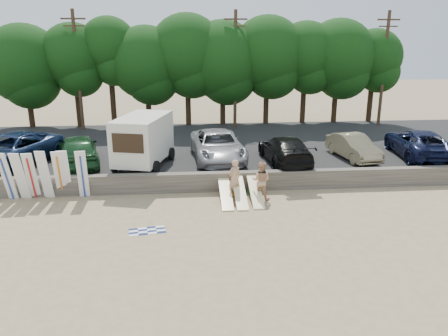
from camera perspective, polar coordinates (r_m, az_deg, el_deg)
The scene contains 27 objects.
ground at distance 20.23m, azimuth 0.72°, elevation -5.81°, with size 120.00×120.00×0.00m, color tan.
seawall at distance 22.85m, azimuth -0.01°, elevation -1.75°, with size 44.00×0.50×1.00m, color #6B6356.
parking_lot at distance 30.07m, azimuth -1.23°, elevation 2.54°, with size 44.00×14.50×0.70m, color #282828.
treeline at distance 36.23m, azimuth -2.64°, elevation 14.27°, with size 33.58×6.38×8.90m.
utility_poles at distance 34.86m, azimuth 1.48°, elevation 12.99°, with size 25.80×0.26×9.00m.
box_trailer at distance 24.93m, azimuth -10.52°, elevation 3.83°, with size 3.40×4.87×2.84m.
car_0 at distance 27.46m, azimuth -26.03°, elevation 2.10°, with size 2.99×6.49×1.80m, color #122140.
car_1 at distance 26.13m, azimuth -18.47°, elevation 2.26°, with size 2.11×5.25×1.79m, color #163D1D.
car_2 at distance 25.92m, azimuth -0.84°, elevation 2.93°, with size 2.82×6.11×1.70m, color #959499.
car_3 at distance 25.52m, azimuth 7.96°, elevation 2.40°, with size 2.21×5.42×1.57m, color black.
car_4 at distance 27.32m, azimuth 16.55°, elevation 2.68°, with size 1.53×4.39×1.45m, color #867855.
car_5 at distance 29.19m, azimuth 24.05°, elevation 2.99°, with size 2.73×5.93×1.65m, color black.
surfboard_upright_0 at distance 23.63m, azimuth -26.50°, elevation -1.01°, with size 0.50×0.06×2.60m, color white.
surfboard_upright_1 at distance 23.40m, azimuth -25.09°, elevation -1.00°, with size 0.50×0.06×2.60m, color white.
surfboard_upright_2 at distance 23.28m, azimuth -23.86°, elevation -0.96°, with size 0.50×0.06×2.60m, color white.
surfboard_upright_3 at distance 23.13m, azimuth -22.37°, elevation -0.82°, with size 0.50×0.06×2.60m, color white.
surfboard_upright_4 at distance 23.02m, azimuth -20.67°, elevation -0.76°, with size 0.50×0.06×2.60m, color white.
surfboard_upright_5 at distance 23.01m, azimuth -20.09°, elevation -0.69°, with size 0.50×0.06×2.60m, color white.
surfboard_upright_6 at distance 22.58m, azimuth -18.01°, elevation -0.79°, with size 0.50×0.06×2.60m, color white.
surfboard_low_0 at distance 21.50m, azimuth 0.20°, elevation -3.23°, with size 0.56×3.00×0.07m, color #FAE29E.
surfboard_low_1 at distance 21.52m, azimuth 2.05°, elevation -3.02°, with size 0.56×3.00×0.07m, color #FAE29E.
surfboard_low_2 at distance 21.70m, azimuth 4.08°, elevation -2.84°, with size 0.56×3.00×0.07m, color #FAE29E.
beachgoer_a at distance 21.78m, azimuth 1.36°, elevation -1.37°, with size 0.72×0.47×1.96m, color tan.
beachgoer_b at distance 21.59m, azimuth 4.86°, elevation -1.64°, with size 0.94×0.73×1.93m, color tan.
cooler at distance 22.56m, azimuth 3.74°, elevation -2.95°, with size 0.38×0.30×0.32m, color green.
gear_bag at distance 22.18m, azimuth 1.46°, elevation -3.42°, with size 0.30×0.25×0.22m, color #C17516.
beach_towel at distance 18.67m, azimuth -10.00°, elevation -8.08°, with size 1.50×1.50×0.00m, color white.
Camera 1 is at (-1.85, -18.57, 7.82)m, focal length 35.00 mm.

